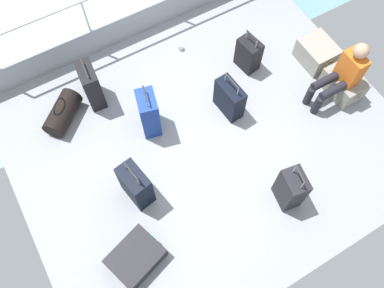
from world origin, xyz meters
name	(u,v)px	position (x,y,z in m)	size (l,w,h in m)	color
ground_plane	(206,137)	(0.00, 0.00, -0.03)	(4.40, 5.20, 0.06)	gray
gunwale_port	(135,23)	(-2.17, 0.00, 0.23)	(0.06, 5.20, 0.45)	gray
cargo_crate_0	(317,53)	(-0.30, 2.14, 0.17)	(0.57, 0.45, 0.34)	gray
cargo_crate_1	(343,84)	(0.34, 2.11, 0.17)	(0.61, 0.40, 0.34)	gray
passenger_seated	(342,74)	(0.34, 1.94, 0.54)	(0.34, 0.66, 1.04)	orange
suitcase_0	(149,113)	(-0.53, -0.59, 0.36)	(0.42, 0.33, 0.85)	navy
suitcase_1	(291,189)	(1.28, 0.44, 0.32)	(0.38, 0.31, 0.81)	black
suitcase_2	(136,258)	(1.01, -1.59, 0.11)	(0.64, 0.72, 0.23)	black
suitcase_3	(229,99)	(-0.23, 0.51, 0.27)	(0.47, 0.25, 0.70)	black
suitcase_4	(91,85)	(-1.35, -1.07, 0.34)	(0.44, 0.26, 0.79)	black
suitcase_5	(136,185)	(0.28, -1.19, 0.32)	(0.46, 0.32, 0.82)	black
suitcase_6	(248,54)	(-0.75, 1.18, 0.26)	(0.38, 0.29, 0.68)	black
duffel_bag	(63,113)	(-1.26, -1.59, 0.16)	(0.66, 0.68, 0.45)	black
paper_cup	(180,47)	(-1.53, 0.45, 0.05)	(0.08, 0.08, 0.10)	white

